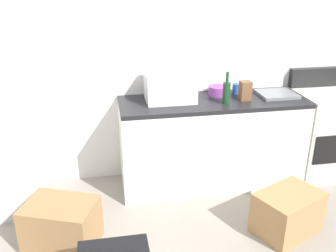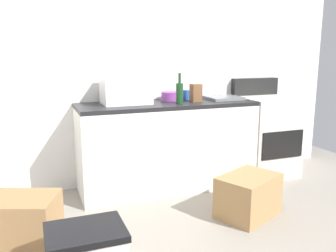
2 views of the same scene
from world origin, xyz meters
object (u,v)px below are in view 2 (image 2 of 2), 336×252
object	(u,v)px
wine_bottle	(180,92)
coffee_mug	(187,95)
mixing_bowl	(170,96)
microwave	(126,90)
cardboard_box_small	(18,222)
knife_block	(196,93)
cardboard_box_medium	(248,196)
stove_oven	(265,135)

from	to	relation	value
wine_bottle	coffee_mug	distance (m)	0.35
wine_bottle	mixing_bowl	world-z (taller)	wine_bottle
microwave	cardboard_box_small	xyz separation A→B (m)	(-1.02, -0.80, -0.84)
knife_block	cardboard_box_medium	xyz separation A→B (m)	(0.11, -0.84, -0.81)
cardboard_box_medium	cardboard_box_small	distance (m)	1.85
wine_bottle	coffee_mug	xyz separation A→B (m)	(0.20, 0.28, -0.06)
microwave	wine_bottle	size ratio (longest dim) A/B	1.53
wine_bottle	cardboard_box_small	distance (m)	1.83
wine_bottle	cardboard_box_small	world-z (taller)	wine_bottle
knife_block	mixing_bowl	distance (m)	0.28
mixing_bowl	cardboard_box_small	xyz separation A→B (m)	(-1.52, -0.88, -0.75)
mixing_bowl	cardboard_box_medium	size ratio (longest dim) A/B	0.36
microwave	coffee_mug	distance (m)	0.71
stove_oven	knife_block	size ratio (longest dim) A/B	6.11
stove_oven	mixing_bowl	xyz separation A→B (m)	(-1.13, 0.14, 0.48)
coffee_mug	cardboard_box_small	bearing A→B (deg)	-152.40
coffee_mug	cardboard_box_medium	bearing A→B (deg)	-83.15
coffee_mug	cardboard_box_medium	world-z (taller)	coffee_mug
wine_bottle	knife_block	world-z (taller)	wine_bottle
microwave	mixing_bowl	bearing A→B (deg)	9.56
wine_bottle	knife_block	size ratio (longest dim) A/B	1.67
stove_oven	wine_bottle	xyz separation A→B (m)	(-1.13, -0.12, 0.54)
microwave	wine_bottle	bearing A→B (deg)	-19.34
cardboard_box_small	coffee_mug	bearing A→B (deg)	27.60
knife_block	cardboard_box_medium	distance (m)	1.18
coffee_mug	knife_block	size ratio (longest dim) A/B	0.56
wine_bottle	cardboard_box_small	bearing A→B (deg)	-157.70
cardboard_box_medium	cardboard_box_small	size ratio (longest dim) A/B	0.97
cardboard_box_small	cardboard_box_medium	bearing A→B (deg)	-4.69
coffee_mug	mixing_bowl	size ratio (longest dim) A/B	0.53
cardboard_box_medium	wine_bottle	bearing A→B (deg)	112.89
knife_block	cardboard_box_small	world-z (taller)	knife_block
stove_oven	wine_bottle	size ratio (longest dim) A/B	3.67
microwave	cardboard_box_medium	size ratio (longest dim) A/B	0.87
coffee_mug	stove_oven	bearing A→B (deg)	-9.46
microwave	mixing_bowl	size ratio (longest dim) A/B	2.42
cardboard_box_small	wine_bottle	bearing A→B (deg)	22.30
knife_block	cardboard_box_medium	bearing A→B (deg)	-82.30
knife_block	microwave	bearing A→B (deg)	171.79
stove_oven	cardboard_box_medium	world-z (taller)	stove_oven
mixing_bowl	cardboard_box_medium	bearing A→B (deg)	-72.70
knife_block	mixing_bowl	bearing A→B (deg)	137.93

